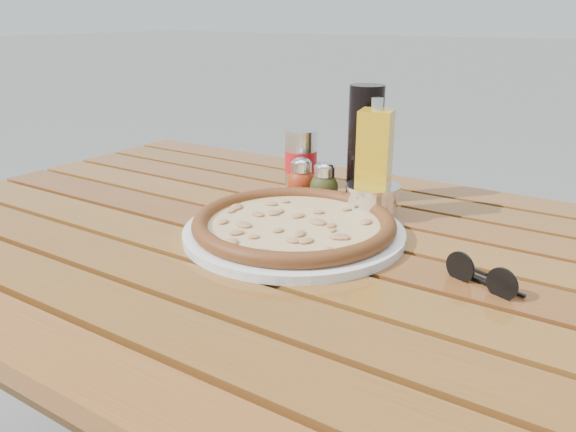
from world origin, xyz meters
The scene contains 10 objects.
table centered at (0.00, 0.00, 0.67)m, with size 1.40×0.90×0.75m.
plate centered at (0.02, 0.01, 0.76)m, with size 0.36×0.36×0.01m, color white.
pizza centered at (0.02, 0.01, 0.77)m, with size 0.45×0.45×0.03m.
pepper_shaker centered at (-0.08, 0.20, 0.79)m, with size 0.07×0.07×0.08m.
oregano_shaker centered at (-0.03, 0.19, 0.79)m, with size 0.06×0.06×0.08m.
dark_bottle centered at (0.02, 0.25, 0.86)m, with size 0.07×0.07×0.22m, color black.
soda_can centered at (-0.12, 0.26, 0.81)m, with size 0.09×0.09×0.12m.
olive_oil_cruet centered at (0.08, 0.17, 0.85)m, with size 0.07×0.07×0.21m.
parmesan_tin centered at (0.08, 0.17, 0.78)m, with size 0.13×0.13×0.07m.
sunglasses centered at (0.32, 0.00, 0.77)m, with size 0.11×0.05×0.04m.
Camera 1 is at (0.47, -0.71, 1.09)m, focal length 35.00 mm.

